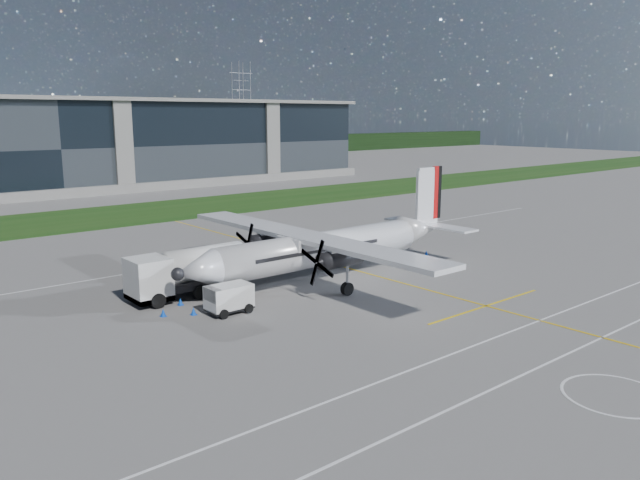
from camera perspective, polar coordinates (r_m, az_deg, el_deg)
name	(u,v)px	position (r m, az deg, el deg)	size (l,w,h in m)	color
ground	(149,223)	(77.64, -15.39, 1.53)	(400.00, 400.00, 0.00)	slate
grass_strip	(122,215)	(84.90, -17.66, 2.23)	(400.00, 18.00, 0.04)	#173F11
terminal_building	(41,147)	(114.35, -24.12, 7.76)	(120.00, 20.00, 15.00)	black
pylon_east	(242,108)	(214.30, -7.17, 11.87)	(9.00, 4.60, 30.00)	gray
yellow_taxiway_centerline	(331,264)	(54.23, 1.04, -2.17)	(0.20, 70.00, 0.01)	yellow
white_lane_line	(576,350)	(37.54, 22.38, -9.27)	(90.00, 0.15, 0.01)	white
turboprop_aircraft	(329,228)	(48.34, 0.87, 1.14)	(26.46, 27.44, 8.23)	white
fuel_tanker_truck	(180,274)	(45.00, -12.64, -3.03)	(9.14, 2.97, 3.43)	silver
baggage_tug	(229,299)	(41.13, -8.31, -5.36)	(3.12, 1.87, 1.87)	white
ground_crew_person	(244,294)	(42.10, -7.00, -4.92)	(0.77, 0.55, 1.88)	#F25907
safety_cone_tail	(426,253)	(58.02, 9.70, -1.19)	(0.36, 0.36, 0.50)	blue
safety_cone_nose_port	(194,311)	(41.31, -11.49, -6.39)	(0.36, 0.36, 0.50)	blue
safety_cone_fwd	(163,313)	(41.42, -14.15, -6.46)	(0.36, 0.36, 0.50)	blue
safety_cone_nose_stbd	(180,302)	(43.55, -12.65, -5.52)	(0.36, 0.36, 0.50)	blue
safety_cone_stbdwing	(208,250)	(59.36, -10.17, -0.92)	(0.36, 0.36, 0.50)	blue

